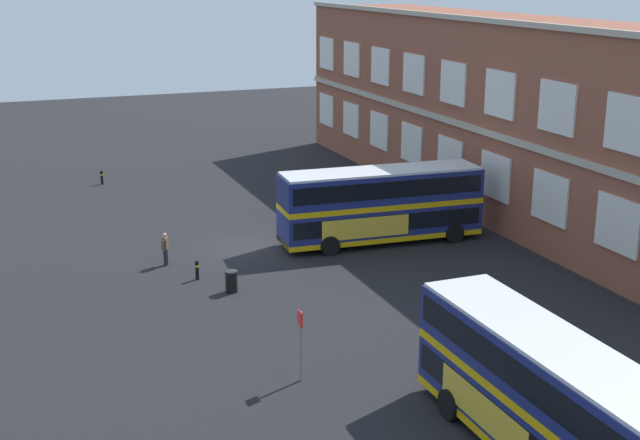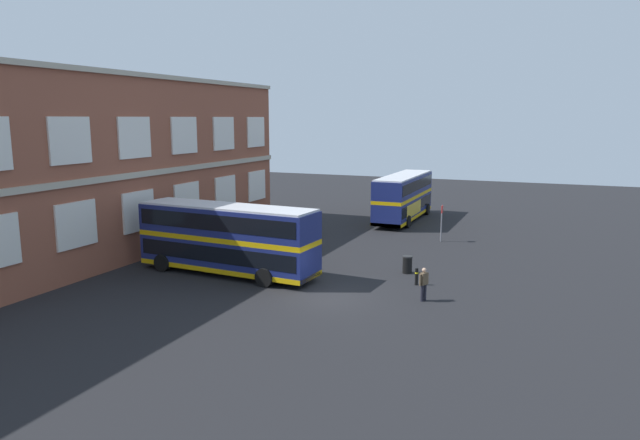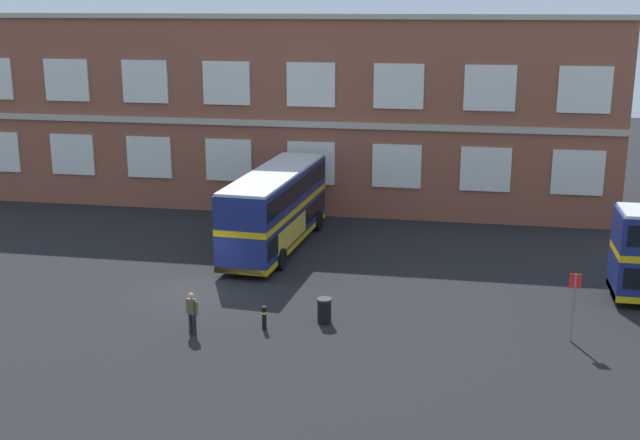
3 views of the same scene
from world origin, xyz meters
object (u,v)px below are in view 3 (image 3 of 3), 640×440
at_px(waiting_passenger, 192,312).
at_px(safety_bollard_east, 264,317).
at_px(bus_stand_flag, 574,301).
at_px(station_litter_bin, 324,311).
at_px(double_decker_near, 276,208).

bearing_deg(waiting_passenger, safety_bollard_east, 20.63).
relative_size(waiting_passenger, bus_stand_flag, 0.63).
bearing_deg(station_litter_bin, double_decker_near, 114.13).
relative_size(double_decker_near, waiting_passenger, 6.56).
bearing_deg(double_decker_near, waiting_passenger, -92.48).
height_order(double_decker_near, safety_bollard_east, double_decker_near).
relative_size(waiting_passenger, safety_bollard_east, 1.79).
height_order(waiting_passenger, bus_stand_flag, bus_stand_flag).
bearing_deg(double_decker_near, safety_bollard_east, -78.90).
height_order(bus_stand_flag, station_litter_bin, bus_stand_flag).
relative_size(double_decker_near, bus_stand_flag, 4.13).
bearing_deg(bus_stand_flag, double_decker_near, 144.97).
xyz_separation_m(double_decker_near, station_litter_bin, (4.30, -9.60, -1.63)).
height_order(double_decker_near, station_litter_bin, double_decker_near).
bearing_deg(station_litter_bin, bus_stand_flag, -0.50).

